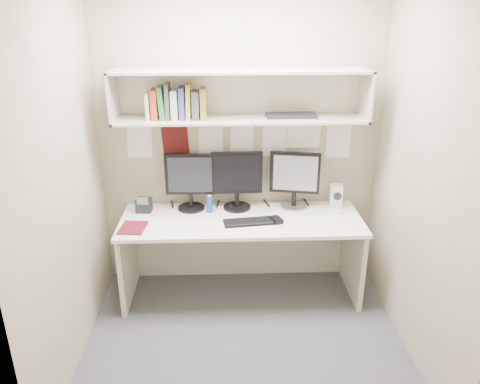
{
  "coord_description": "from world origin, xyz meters",
  "views": [
    {
      "loc": [
        -0.15,
        -2.87,
        2.38
      ],
      "look_at": [
        -0.02,
        0.35,
        1.08
      ],
      "focal_mm": 35.0,
      "sensor_mm": 36.0,
      "label": 1
    }
  ],
  "objects_px": {
    "desk": "(241,256)",
    "monitor_left": "(190,180)",
    "maroon_notebook": "(133,228)",
    "desk_phone": "(144,205)",
    "speaker": "(336,196)",
    "monitor_center": "(237,178)",
    "keyboard": "(249,222)",
    "monitor_right": "(295,178)"
  },
  "relations": [
    {
      "from": "keyboard",
      "to": "monitor_left",
      "type": "bearing_deg",
      "value": 139.59
    },
    {
      "from": "keyboard",
      "to": "speaker",
      "type": "distance_m",
      "value": 0.84
    },
    {
      "from": "monitor_left",
      "to": "keyboard",
      "type": "xyz_separation_m",
      "value": [
        0.48,
        -0.32,
        -0.26
      ]
    },
    {
      "from": "desk",
      "to": "keyboard",
      "type": "relative_size",
      "value": 4.96
    },
    {
      "from": "speaker",
      "to": "maroon_notebook",
      "type": "distance_m",
      "value": 1.74
    },
    {
      "from": "speaker",
      "to": "desk",
      "type": "bearing_deg",
      "value": -159.42
    },
    {
      "from": "monitor_right",
      "to": "keyboard",
      "type": "bearing_deg",
      "value": -131.35
    },
    {
      "from": "monitor_left",
      "to": "keyboard",
      "type": "distance_m",
      "value": 0.63
    },
    {
      "from": "monitor_center",
      "to": "keyboard",
      "type": "relative_size",
      "value": 1.26
    },
    {
      "from": "desk",
      "to": "monitor_center",
      "type": "relative_size",
      "value": 3.94
    },
    {
      "from": "desk",
      "to": "desk_phone",
      "type": "distance_m",
      "value": 0.94
    },
    {
      "from": "monitor_left",
      "to": "desk_phone",
      "type": "distance_m",
      "value": 0.45
    },
    {
      "from": "monitor_right",
      "to": "desk_phone",
      "type": "bearing_deg",
      "value": -166.55
    },
    {
      "from": "monitor_left",
      "to": "monitor_center",
      "type": "bearing_deg",
      "value": 1.85
    },
    {
      "from": "maroon_notebook",
      "to": "desk_phone",
      "type": "bearing_deg",
      "value": 89.26
    },
    {
      "from": "desk",
      "to": "speaker",
      "type": "height_order",
      "value": "speaker"
    },
    {
      "from": "desk",
      "to": "monitor_right",
      "type": "relative_size",
      "value": 4.02
    },
    {
      "from": "monitor_center",
      "to": "desk_phone",
      "type": "distance_m",
      "value": 0.83
    },
    {
      "from": "speaker",
      "to": "maroon_notebook",
      "type": "height_order",
      "value": "speaker"
    },
    {
      "from": "desk",
      "to": "keyboard",
      "type": "distance_m",
      "value": 0.39
    },
    {
      "from": "monitor_center",
      "to": "speaker",
      "type": "distance_m",
      "value": 0.88
    },
    {
      "from": "keyboard",
      "to": "monitor_center",
      "type": "bearing_deg",
      "value": 97.7
    },
    {
      "from": "monitor_left",
      "to": "speaker",
      "type": "bearing_deg",
      "value": 0.96
    },
    {
      "from": "desk_phone",
      "to": "maroon_notebook",
      "type": "bearing_deg",
      "value": -91.79
    },
    {
      "from": "monitor_center",
      "to": "maroon_notebook",
      "type": "relative_size",
      "value": 2.14
    },
    {
      "from": "desk",
      "to": "speaker",
      "type": "xyz_separation_m",
      "value": [
        0.83,
        0.2,
        0.47
      ]
    },
    {
      "from": "speaker",
      "to": "desk_phone",
      "type": "height_order",
      "value": "speaker"
    },
    {
      "from": "desk",
      "to": "maroon_notebook",
      "type": "xyz_separation_m",
      "value": [
        -0.87,
        -0.16,
        0.37
      ]
    },
    {
      "from": "desk",
      "to": "monitor_right",
      "type": "distance_m",
      "value": 0.82
    },
    {
      "from": "monitor_center",
      "to": "monitor_right",
      "type": "distance_m",
      "value": 0.5
    },
    {
      "from": "desk",
      "to": "keyboard",
      "type": "xyz_separation_m",
      "value": [
        0.06,
        -0.1,
        0.37
      ]
    },
    {
      "from": "desk",
      "to": "speaker",
      "type": "relative_size",
      "value": 9.75
    },
    {
      "from": "maroon_notebook",
      "to": "desk_phone",
      "type": "relative_size",
      "value": 1.56
    },
    {
      "from": "keyboard",
      "to": "maroon_notebook",
      "type": "distance_m",
      "value": 0.93
    },
    {
      "from": "maroon_notebook",
      "to": "desk_phone",
      "type": "distance_m",
      "value": 0.33
    },
    {
      "from": "monitor_left",
      "to": "monitor_center",
      "type": "xyz_separation_m",
      "value": [
        0.4,
        -0.0,
        0.01
      ]
    },
    {
      "from": "monitor_center",
      "to": "monitor_left",
      "type": "bearing_deg",
      "value": 178.59
    },
    {
      "from": "monitor_left",
      "to": "speaker",
      "type": "distance_m",
      "value": 1.27
    },
    {
      "from": "monitor_center",
      "to": "speaker",
      "type": "xyz_separation_m",
      "value": [
        0.86,
        -0.02,
        -0.17
      ]
    },
    {
      "from": "desk",
      "to": "desk_phone",
      "type": "height_order",
      "value": "desk_phone"
    },
    {
      "from": "desk",
      "to": "monitor_left",
      "type": "relative_size",
      "value": 4.05
    },
    {
      "from": "monitor_left",
      "to": "monitor_right",
      "type": "xyz_separation_m",
      "value": [
        0.89,
        -0.0,
        0.0
      ]
    }
  ]
}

